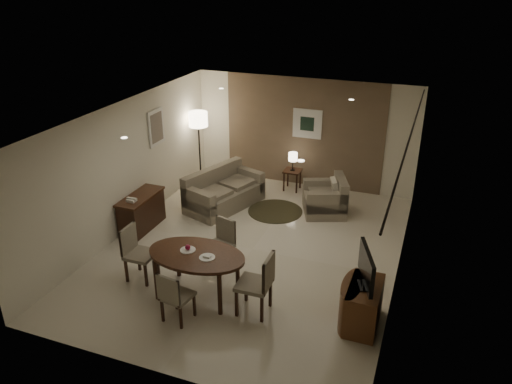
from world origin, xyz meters
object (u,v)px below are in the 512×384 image
at_px(chair_near, 178,295).
at_px(chair_left, 141,254).
at_px(console_desk, 142,212).
at_px(floor_lamp, 199,148).
at_px(chair_far, 218,246).
at_px(armchair, 325,196).
at_px(dining_table, 197,274).
at_px(chair_right, 254,284).
at_px(tv_cabinet, 364,305).
at_px(side_table, 292,180).
at_px(sofa, 224,189).

distance_m(chair_near, chair_left, 1.38).
xyz_separation_m(console_desk, floor_lamp, (0.05, 2.67, 0.55)).
distance_m(chair_far, armchair, 3.18).
bearing_deg(dining_table, chair_right, -5.75).
distance_m(tv_cabinet, side_table, 5.18).
height_order(chair_left, armchair, chair_left).
relative_size(chair_right, armchair, 1.12).
xyz_separation_m(dining_table, sofa, (-0.96, 3.26, 0.04)).
bearing_deg(tv_cabinet, sofa, 140.20).
bearing_deg(chair_right, chair_near, -60.98).
height_order(dining_table, side_table, dining_table).
height_order(tv_cabinet, armchair, armchair).
distance_m(chair_far, side_table, 3.89).
relative_size(dining_table, chair_far, 1.77).
relative_size(tv_cabinet, dining_table, 0.54).
height_order(console_desk, chair_near, chair_near).
distance_m(chair_near, floor_lamp, 5.50).
height_order(dining_table, chair_right, chair_right).
xyz_separation_m(dining_table, chair_left, (-1.13, 0.07, 0.10)).
bearing_deg(armchair, dining_table, -39.80).
distance_m(chair_near, chair_far, 1.54).
bearing_deg(chair_near, side_table, -83.91).
relative_size(chair_right, side_table, 2.03).
height_order(chair_right, floor_lamp, floor_lamp).
xyz_separation_m(tv_cabinet, chair_left, (-3.87, -0.11, 0.14)).
height_order(chair_near, floor_lamp, floor_lamp).
bearing_deg(chair_right, tv_cabinet, 98.93).
xyz_separation_m(console_desk, tv_cabinet, (4.89, -1.50, -0.03)).
bearing_deg(chair_near, chair_right, -141.83).
bearing_deg(console_desk, tv_cabinet, -17.05).
distance_m(dining_table, side_table, 4.72).
xyz_separation_m(console_desk, chair_left, (1.02, -1.61, 0.12)).
relative_size(dining_table, side_table, 3.21).
bearing_deg(dining_table, tv_cabinet, 3.86).
bearing_deg(dining_table, sofa, 106.39).
relative_size(chair_left, chair_right, 0.94).
distance_m(console_desk, chair_left, 1.91).
relative_size(armchair, side_table, 1.81).
bearing_deg(tv_cabinet, chair_far, 166.50).
bearing_deg(sofa, tv_cabinet, -110.40).
xyz_separation_m(chair_right, side_table, (-0.82, 4.82, -0.27)).
relative_size(chair_right, sofa, 0.57).
xyz_separation_m(console_desk, chair_right, (3.20, -1.79, 0.15)).
bearing_deg(chair_left, tv_cabinet, -88.44).
relative_size(chair_near, armchair, 0.94).
height_order(dining_table, armchair, armchair).
distance_m(chair_left, sofa, 3.19).
relative_size(tv_cabinet, chair_near, 1.02).
distance_m(armchair, side_table, 1.43).
relative_size(chair_far, floor_lamp, 0.51).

